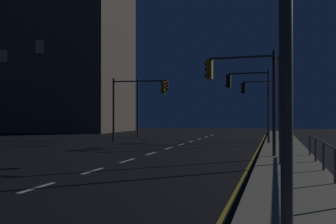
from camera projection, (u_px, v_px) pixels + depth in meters
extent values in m
plane|color=black|center=(131.00, 160.00, 21.05)|extent=(112.00, 112.00, 0.00)
cube|color=gray|center=(288.00, 162.00, 19.47)|extent=(2.50, 77.00, 0.14)
cube|color=silver|center=(37.00, 188.00, 12.77)|extent=(0.14, 2.00, 0.01)
cube|color=silver|center=(92.00, 171.00, 16.67)|extent=(0.14, 2.00, 0.01)
cube|color=silver|center=(127.00, 161.00, 20.56)|extent=(0.14, 2.00, 0.01)
cube|color=silver|center=(151.00, 154.00, 24.46)|extent=(0.14, 2.00, 0.01)
cube|color=silver|center=(168.00, 148.00, 28.35)|extent=(0.14, 2.00, 0.01)
cube|color=silver|center=(181.00, 145.00, 32.25)|extent=(0.14, 2.00, 0.01)
cube|color=silver|center=(191.00, 142.00, 36.15)|extent=(0.14, 2.00, 0.01)
cube|color=silver|center=(199.00, 139.00, 40.04)|extent=(0.14, 2.00, 0.01)
cube|color=silver|center=(206.00, 137.00, 43.94)|extent=(0.14, 2.00, 0.01)
cube|color=silver|center=(212.00, 135.00, 47.83)|extent=(0.14, 2.00, 0.01)
cube|color=gold|center=(256.00, 153.00, 24.68)|extent=(0.14, 53.00, 0.01)
cylinder|color=#4C4C51|center=(269.00, 106.00, 32.05)|extent=(0.16, 0.16, 5.15)
cylinder|color=#2D3033|center=(248.00, 73.00, 32.59)|extent=(2.81, 0.53, 0.11)
cube|color=black|center=(229.00, 81.00, 33.11)|extent=(0.33, 0.38, 0.95)
sphere|color=red|center=(227.00, 77.00, 33.17)|extent=(0.20, 0.20, 0.20)
sphere|color=black|center=(227.00, 81.00, 33.16)|extent=(0.20, 0.20, 0.20)
sphere|color=black|center=(227.00, 85.00, 33.16)|extent=(0.20, 0.20, 0.20)
cylinder|color=#2D3033|center=(113.00, 110.00, 36.50)|extent=(0.16, 0.16, 4.99)
cylinder|color=#38383D|center=(138.00, 81.00, 36.10)|extent=(4.03, 0.19, 0.11)
cube|color=olive|center=(163.00, 88.00, 35.68)|extent=(0.29, 0.35, 0.95)
sphere|color=red|center=(165.00, 84.00, 35.65)|extent=(0.20, 0.20, 0.20)
sphere|color=black|center=(165.00, 88.00, 35.65)|extent=(0.20, 0.20, 0.20)
sphere|color=black|center=(165.00, 91.00, 35.64)|extent=(0.20, 0.20, 0.20)
cylinder|color=#4C4C51|center=(274.00, 108.00, 38.63)|extent=(0.16, 0.16, 5.03)
cylinder|color=#4C4C51|center=(259.00, 82.00, 38.93)|extent=(2.53, 0.11, 0.11)
cube|color=black|center=(244.00, 88.00, 39.22)|extent=(0.28, 0.34, 0.95)
sphere|color=red|center=(242.00, 85.00, 39.25)|extent=(0.20, 0.20, 0.20)
sphere|color=black|center=(242.00, 88.00, 39.25)|extent=(0.20, 0.20, 0.20)
sphere|color=black|center=(242.00, 92.00, 39.25)|extent=(0.20, 0.20, 0.20)
cylinder|color=#4C4C51|center=(138.00, 108.00, 43.56)|extent=(0.16, 0.16, 5.57)
cylinder|color=#2D3033|center=(152.00, 81.00, 43.14)|extent=(2.79, 0.37, 0.11)
cube|color=black|center=(166.00, 86.00, 42.69)|extent=(0.31, 0.36, 0.95)
sphere|color=red|center=(168.00, 83.00, 42.65)|extent=(0.20, 0.20, 0.20)
sphere|color=black|center=(168.00, 86.00, 42.64)|extent=(0.20, 0.20, 0.20)
sphere|color=black|center=(168.00, 89.00, 42.64)|extent=(0.20, 0.20, 0.20)
cylinder|color=#2D3033|center=(274.00, 103.00, 21.44)|extent=(0.16, 0.16, 4.92)
cylinder|color=#38383D|center=(241.00, 57.00, 22.02)|extent=(3.09, 0.55, 0.11)
cube|color=olive|center=(210.00, 69.00, 22.58)|extent=(0.33, 0.38, 0.95)
sphere|color=red|center=(207.00, 63.00, 22.64)|extent=(0.20, 0.20, 0.20)
sphere|color=black|center=(207.00, 70.00, 22.64)|extent=(0.20, 0.20, 0.20)
sphere|color=black|center=(207.00, 76.00, 22.64)|extent=(0.20, 0.20, 0.20)
cylinder|color=#2D3033|center=(280.00, 97.00, 36.85)|extent=(0.18, 0.18, 6.76)
cylinder|color=#2D3033|center=(278.00, 58.00, 37.48)|extent=(0.27, 1.20, 0.10)
ellipsoid|color=#F9D172|center=(277.00, 60.00, 38.08)|extent=(0.56, 0.36, 0.24)
cylinder|color=#4C4C51|center=(281.00, 69.00, 17.83)|extent=(0.18, 0.18, 7.39)
cylinder|color=#59595E|center=(335.00, 166.00, 12.65)|extent=(0.09, 0.09, 0.95)
cylinder|color=#59595E|center=(324.00, 156.00, 15.75)|extent=(0.09, 0.09, 0.95)
cylinder|color=#59595E|center=(316.00, 150.00, 18.85)|extent=(0.09, 0.09, 0.95)
cylinder|color=#59595E|center=(310.00, 145.00, 21.95)|extent=(0.09, 0.09, 0.95)
cube|color=brown|center=(30.00, 23.00, 61.95)|extent=(25.50, 13.33, 29.10)
cube|color=#EACC7A|center=(40.00, 47.00, 54.24)|extent=(1.10, 0.06, 1.50)
cube|color=#EACC7A|center=(3.00, 56.00, 55.33)|extent=(1.10, 0.06, 1.50)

